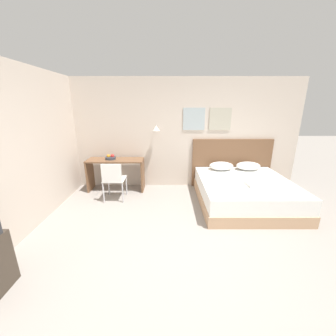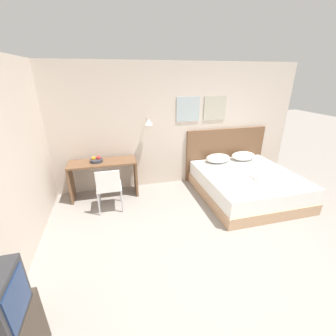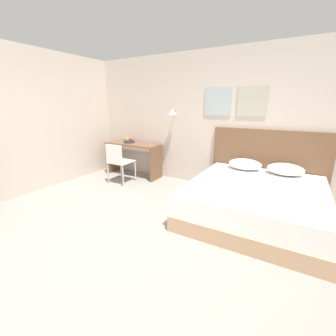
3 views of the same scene
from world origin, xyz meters
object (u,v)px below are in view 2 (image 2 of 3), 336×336
(desk, at_px, (104,172))
(desk_chair, at_px, (109,186))
(fruit_bowl, at_px, (96,160))
(headboard, at_px, (225,153))
(pillow_left, at_px, (218,158))
(bed, at_px, (247,185))
(pillow_right, at_px, (243,156))
(folded_towel_near_foot, at_px, (262,177))

(desk, distance_m, desk_chair, 0.62)
(desk, distance_m, fruit_bowl, 0.29)
(headboard, bearing_deg, pillow_left, -139.35)
(bed, relative_size, fruit_bowl, 7.95)
(desk_chair, distance_m, fruit_bowl, 0.73)
(desk, bearing_deg, pillow_right, -0.25)
(headboard, distance_m, desk_chair, 2.92)
(bed, distance_m, headboard, 1.08)
(fruit_bowl, bearing_deg, pillow_left, -0.63)
(pillow_right, bearing_deg, desk, 179.75)
(bed, xyz_separation_m, pillow_left, (-0.32, 0.74, 0.36))
(pillow_right, distance_m, fruit_bowl, 3.31)
(headboard, height_order, desk, headboard)
(pillow_left, height_order, pillow_right, same)
(bed, distance_m, desk_chair, 2.80)
(headboard, distance_m, pillow_right, 0.43)
(folded_towel_near_foot, bearing_deg, pillow_left, 111.99)
(desk, bearing_deg, desk_chair, -81.40)
(headboard, bearing_deg, fruit_bowl, -175.22)
(folded_towel_near_foot, xyz_separation_m, desk_chair, (-2.87, 0.43, -0.03))
(bed, bearing_deg, desk_chair, 177.18)
(bed, xyz_separation_m, desk, (-2.87, 0.75, 0.29))
(fruit_bowl, bearing_deg, bed, -14.42)
(pillow_left, relative_size, fruit_bowl, 2.29)
(fruit_bowl, bearing_deg, folded_towel_near_foot, -19.06)
(bed, distance_m, folded_towel_near_foot, 0.43)
(bed, height_order, desk, desk)
(folded_towel_near_foot, height_order, desk_chair, desk_chair)
(pillow_right, height_order, folded_towel_near_foot, pillow_right)
(headboard, bearing_deg, bed, -90.00)
(desk_chair, bearing_deg, desk, 98.60)
(desk_chair, bearing_deg, folded_towel_near_foot, -8.57)
(folded_towel_near_foot, height_order, desk, desk)
(pillow_right, height_order, fruit_bowl, fruit_bowl)
(desk, bearing_deg, fruit_bowl, 172.32)
(pillow_left, bearing_deg, desk, 179.68)
(folded_towel_near_foot, bearing_deg, headboard, 94.06)
(pillow_right, distance_m, folded_towel_near_foot, 1.06)
(folded_towel_near_foot, xyz_separation_m, desk, (-2.97, 1.05, -0.00))
(fruit_bowl, bearing_deg, desk_chair, -72.06)
(bed, xyz_separation_m, headboard, (0.00, 1.02, 0.35))
(desk, bearing_deg, folded_towel_near_foot, -19.47)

